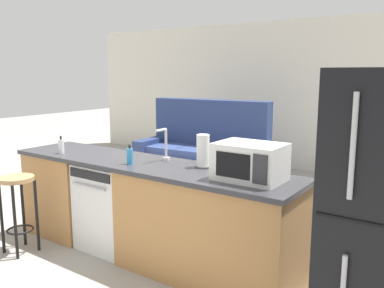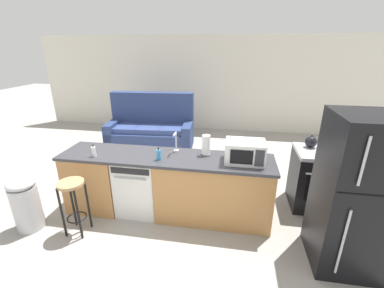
{
  "view_description": "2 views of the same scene",
  "coord_description": "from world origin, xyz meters",
  "px_view_note": "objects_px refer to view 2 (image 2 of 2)",
  "views": [
    {
      "loc": [
        2.56,
        -2.67,
        1.7
      ],
      "look_at": [
        0.09,
        0.84,
        0.94
      ],
      "focal_mm": 38.0,
      "sensor_mm": 36.0,
      "label": 1
    },
    {
      "loc": [
        1.05,
        -3.1,
        2.3
      ],
      "look_at": [
        0.47,
        0.31,
        0.98
      ],
      "focal_mm": 24.0,
      "sensor_mm": 36.0,
      "label": 2
    }
  ],
  "objects_px": {
    "refrigerator": "(357,195)",
    "trash_bin": "(26,203)",
    "bar_stool": "(73,196)",
    "couch": "(152,130)",
    "paper_towel_roll": "(206,145)",
    "stove_range": "(319,179)",
    "dishwasher": "(140,184)",
    "soap_bottle": "(159,155)",
    "kettle": "(311,142)",
    "microwave": "(245,152)",
    "dish_soap_bottle": "(94,151)"
  },
  "relations": [
    {
      "from": "soap_bottle",
      "to": "kettle",
      "type": "bearing_deg",
      "value": 21.28
    },
    {
      "from": "dishwasher",
      "to": "kettle",
      "type": "relative_size",
      "value": 4.1
    },
    {
      "from": "dishwasher",
      "to": "bar_stool",
      "type": "bearing_deg",
      "value": -135.96
    },
    {
      "from": "stove_range",
      "to": "bar_stool",
      "type": "xyz_separation_m",
      "value": [
        -3.24,
        -1.17,
        0.08
      ]
    },
    {
      "from": "dish_soap_bottle",
      "to": "kettle",
      "type": "distance_m",
      "value": 3.1
    },
    {
      "from": "soap_bottle",
      "to": "microwave",
      "type": "bearing_deg",
      "value": 6.71
    },
    {
      "from": "paper_towel_roll",
      "to": "trash_bin",
      "type": "distance_m",
      "value": 2.49
    },
    {
      "from": "refrigerator",
      "to": "trash_bin",
      "type": "xyz_separation_m",
      "value": [
        -3.93,
        -0.1,
        -0.48
      ]
    },
    {
      "from": "dishwasher",
      "to": "dish_soap_bottle",
      "type": "bearing_deg",
      "value": -162.28
    },
    {
      "from": "soap_bottle",
      "to": "refrigerator",
      "type": "bearing_deg",
      "value": -10.53
    },
    {
      "from": "couch",
      "to": "paper_towel_roll",
      "type": "bearing_deg",
      "value": -56.71
    },
    {
      "from": "dish_soap_bottle",
      "to": "bar_stool",
      "type": "height_order",
      "value": "dish_soap_bottle"
    },
    {
      "from": "dish_soap_bottle",
      "to": "trash_bin",
      "type": "height_order",
      "value": "dish_soap_bottle"
    },
    {
      "from": "paper_towel_roll",
      "to": "dishwasher",
      "type": "bearing_deg",
      "value": -171.38
    },
    {
      "from": "dishwasher",
      "to": "trash_bin",
      "type": "height_order",
      "value": "dishwasher"
    },
    {
      "from": "bar_stool",
      "to": "couch",
      "type": "relative_size",
      "value": 0.36
    },
    {
      "from": "dish_soap_bottle",
      "to": "kettle",
      "type": "height_order",
      "value": "kettle"
    },
    {
      "from": "dishwasher",
      "to": "couch",
      "type": "distance_m",
      "value": 2.69
    },
    {
      "from": "couch",
      "to": "soap_bottle",
      "type": "bearing_deg",
      "value": -69.45
    },
    {
      "from": "microwave",
      "to": "paper_towel_roll",
      "type": "distance_m",
      "value": 0.54
    },
    {
      "from": "stove_range",
      "to": "couch",
      "type": "distance_m",
      "value": 3.86
    },
    {
      "from": "soap_bottle",
      "to": "couch",
      "type": "height_order",
      "value": "couch"
    },
    {
      "from": "microwave",
      "to": "couch",
      "type": "distance_m",
      "value": 3.43
    },
    {
      "from": "couch",
      "to": "microwave",
      "type": "bearing_deg",
      "value": -50.68
    },
    {
      "from": "stove_range",
      "to": "dish_soap_bottle",
      "type": "relative_size",
      "value": 5.11
    },
    {
      "from": "paper_towel_roll",
      "to": "kettle",
      "type": "xyz_separation_m",
      "value": [
        1.49,
        0.54,
        -0.05
      ]
    },
    {
      "from": "refrigerator",
      "to": "bar_stool",
      "type": "height_order",
      "value": "refrigerator"
    },
    {
      "from": "stove_range",
      "to": "paper_towel_roll",
      "type": "bearing_deg",
      "value": -166.25
    },
    {
      "from": "paper_towel_roll",
      "to": "soap_bottle",
      "type": "bearing_deg",
      "value": -155.04
    },
    {
      "from": "stove_range",
      "to": "dishwasher",
      "type": "bearing_deg",
      "value": -168.09
    },
    {
      "from": "kettle",
      "to": "microwave",
      "type": "bearing_deg",
      "value": -145.07
    },
    {
      "from": "soap_bottle",
      "to": "bar_stool",
      "type": "relative_size",
      "value": 0.24
    },
    {
      "from": "paper_towel_roll",
      "to": "kettle",
      "type": "distance_m",
      "value": 1.59
    },
    {
      "from": "paper_towel_roll",
      "to": "dish_soap_bottle",
      "type": "xyz_separation_m",
      "value": [
        -1.49,
        -0.32,
        -0.07
      ]
    },
    {
      "from": "microwave",
      "to": "couch",
      "type": "bearing_deg",
      "value": 129.32
    },
    {
      "from": "stove_range",
      "to": "soap_bottle",
      "type": "height_order",
      "value": "soap_bottle"
    },
    {
      "from": "microwave",
      "to": "dish_soap_bottle",
      "type": "height_order",
      "value": "microwave"
    },
    {
      "from": "dishwasher",
      "to": "microwave",
      "type": "distance_m",
      "value": 1.59
    },
    {
      "from": "trash_bin",
      "to": "microwave",
      "type": "bearing_deg",
      "value": 13.09
    },
    {
      "from": "trash_bin",
      "to": "couch",
      "type": "distance_m",
      "value": 3.32
    },
    {
      "from": "kettle",
      "to": "couch",
      "type": "xyz_separation_m",
      "value": [
        -3.11,
        1.92,
        -0.59
      ]
    },
    {
      "from": "refrigerator",
      "to": "trash_bin",
      "type": "relative_size",
      "value": 2.32
    },
    {
      "from": "soap_bottle",
      "to": "couch",
      "type": "relative_size",
      "value": 0.09
    },
    {
      "from": "paper_towel_roll",
      "to": "bar_stool",
      "type": "distance_m",
      "value": 1.83
    },
    {
      "from": "kettle",
      "to": "dishwasher",
      "type": "bearing_deg",
      "value": -164.42
    },
    {
      "from": "dishwasher",
      "to": "kettle",
      "type": "xyz_separation_m",
      "value": [
        2.43,
        0.68,
        0.56
      ]
    },
    {
      "from": "paper_towel_roll",
      "to": "kettle",
      "type": "height_order",
      "value": "paper_towel_roll"
    },
    {
      "from": "kettle",
      "to": "trash_bin",
      "type": "height_order",
      "value": "kettle"
    },
    {
      "from": "dishwasher",
      "to": "soap_bottle",
      "type": "xyz_separation_m",
      "value": [
        0.35,
        -0.13,
        0.55
      ]
    },
    {
      "from": "stove_range",
      "to": "kettle",
      "type": "relative_size",
      "value": 4.39
    }
  ]
}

